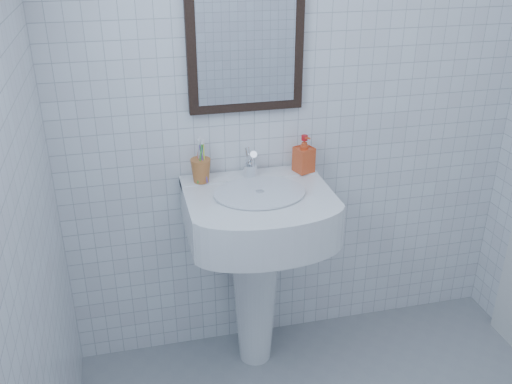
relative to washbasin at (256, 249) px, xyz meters
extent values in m
cube|color=silver|center=(0.25, 0.21, 0.60)|extent=(2.20, 0.02, 2.50)
cone|color=white|center=(0.00, 0.03, -0.25)|extent=(0.25, 0.25, 0.78)
cube|color=white|center=(0.00, -0.03, 0.21)|extent=(0.62, 0.45, 0.19)
cube|color=white|center=(0.00, 0.14, 0.29)|extent=(0.62, 0.11, 0.03)
cylinder|color=silver|center=(0.00, -0.06, 0.31)|extent=(0.39, 0.39, 0.01)
cylinder|color=silver|center=(0.00, 0.12, 0.34)|extent=(0.06, 0.06, 0.06)
cylinder|color=silver|center=(0.00, 0.10, 0.41)|extent=(0.03, 0.11, 0.09)
cylinder|color=silver|center=(0.00, 0.14, 0.38)|extent=(0.04, 0.06, 0.11)
imported|color=red|center=(0.25, 0.12, 0.40)|extent=(0.10, 0.10, 0.17)
cube|color=black|center=(0.00, 0.19, 0.90)|extent=(0.50, 0.04, 0.62)
cube|color=white|center=(0.00, 0.17, 0.90)|extent=(0.42, 0.00, 0.54)
camera|label=1|loc=(-0.52, -2.17, 1.35)|focal=40.00mm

